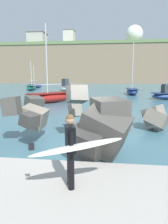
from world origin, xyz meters
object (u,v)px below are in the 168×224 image
(surfer_with_board, at_px, (72,147))
(station_building_west, at_px, (38,39))
(boat_mid_right, at_px, (35,86))
(boat_far_left, at_px, (66,87))
(radar_dome, at_px, (134,35))
(boat_mid_centre, at_px, (31,87))
(boat_near_centre, at_px, (51,97))
(station_building_central, at_px, (69,37))
(boat_far_centre, at_px, (132,91))

(surfer_with_board, xyz_separation_m, station_building_west, (-31.36, 86.85, 18.22))
(boat_mid_right, height_order, boat_far_left, boat_mid_right)
(boat_far_left, bearing_deg, radar_dome, 72.57)
(boat_far_left, bearing_deg, boat_mid_centre, 169.94)
(boat_far_left, distance_m, radar_dome, 71.58)
(boat_near_centre, distance_m, boat_mid_right, 30.65)
(boat_near_centre, distance_m, boat_mid_centre, 21.92)
(boat_far_left, height_order, station_building_west, station_building_west)
(radar_dome, distance_m, station_building_central, 32.63)
(boat_mid_centre, distance_m, boat_far_centre, 21.64)
(boat_far_centre, height_order, radar_dome, radar_dome)
(boat_mid_centre, height_order, boat_far_centre, boat_far_centre)
(station_building_central, bearing_deg, surfer_with_board, -79.01)
(radar_dome, xyz_separation_m, station_building_central, (-29.61, -13.40, -2.82))
(radar_dome, height_order, station_building_west, radar_dome)
(boat_far_centre, bearing_deg, boat_near_centre, -131.68)
(boat_near_centre, bearing_deg, boat_far_centre, 48.32)
(boat_near_centre, height_order, boat_mid_centre, boat_near_centre)
(boat_far_left, relative_size, station_building_west, 0.48)
(boat_near_centre, height_order, boat_mid_right, boat_near_centre)
(boat_mid_centre, xyz_separation_m, boat_far_left, (7.79, -1.38, 0.17))
(boat_mid_right, bearing_deg, boat_far_centre, -36.89)
(surfer_with_board, bearing_deg, radar_dome, 82.78)
(surfer_with_board, bearing_deg, boat_near_centre, 107.73)
(station_building_west, bearing_deg, radar_dome, 17.09)
(surfer_with_board, height_order, radar_dome, radar_dome)
(boat_mid_right, bearing_deg, radar_dome, 60.99)
(boat_near_centre, bearing_deg, boat_mid_centre, 117.02)
(boat_far_centre, distance_m, station_building_west, 71.04)
(boat_mid_right, xyz_separation_m, boat_far_left, (10.13, -9.93, 0.23))
(boat_near_centre, bearing_deg, boat_mid_right, 113.66)
(boat_mid_centre, distance_m, station_building_central, 53.82)
(boat_near_centre, relative_size, station_building_west, 0.99)
(boat_near_centre, height_order, station_building_west, station_building_west)
(boat_mid_right, distance_m, boat_far_left, 14.18)
(boat_mid_centre, bearing_deg, radar_dome, 66.10)
(boat_far_left, xyz_separation_m, station_building_central, (-9.20, 51.61, 19.13))
(boat_far_left, bearing_deg, boat_mid_right, 135.57)
(boat_mid_right, bearing_deg, station_building_central, 88.73)
(surfer_with_board, height_order, boat_far_centre, boat_far_centre)
(surfer_with_board, relative_size, radar_dome, 0.20)
(boat_mid_right, bearing_deg, boat_mid_centre, -74.68)
(boat_near_centre, xyz_separation_m, boat_mid_centre, (-9.96, 19.53, -0.04))
(boat_far_centre, bearing_deg, surfer_with_board, -99.04)
(radar_dome, bearing_deg, boat_far_left, -107.43)
(radar_dome, bearing_deg, surfer_with_board, -97.22)
(surfer_with_board, bearing_deg, boat_far_left, 102.25)
(radar_dome, relative_size, station_building_central, 1.72)
(station_building_west, height_order, station_building_central, station_building_central)
(station_building_west, distance_m, station_building_central, 14.48)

